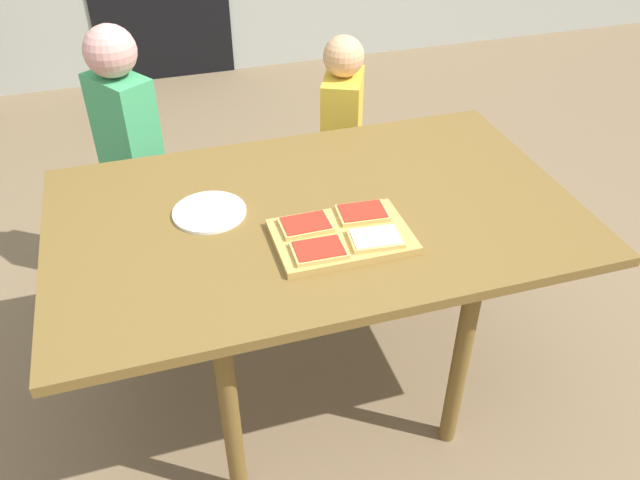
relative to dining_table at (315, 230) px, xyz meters
The scene contains 10 objects.
ground_plane 0.67m from the dining_table, ahead, with size 16.00×16.00×0.00m, color #7A6347.
dining_table is the anchor object (origin of this frame).
cutting_board 0.18m from the dining_table, 79.58° to the right, with size 0.37×0.25×0.02m, color tan.
pizza_slice_far_left 0.15m from the dining_table, 119.63° to the right, with size 0.14×0.10×0.02m.
pizza_slice_near_left 0.25m from the dining_table, 104.15° to the right, with size 0.14×0.10×0.02m.
pizza_slice_far_right 0.17m from the dining_table, 39.02° to the right, with size 0.15×0.11×0.02m.
pizza_slice_near_right 0.26m from the dining_table, 64.16° to the right, with size 0.15×0.11×0.02m.
plate_white_left 0.31m from the dining_table, 166.26° to the left, with size 0.21×0.21×0.01m, color white.
child_left 0.92m from the dining_table, 122.85° to the left, with size 0.25×0.28×1.09m.
child_right 0.75m from the dining_table, 65.27° to the left, with size 0.23×0.28×1.00m.
Camera 1 is at (-0.44, -1.48, 1.80)m, focal length 36.25 mm.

